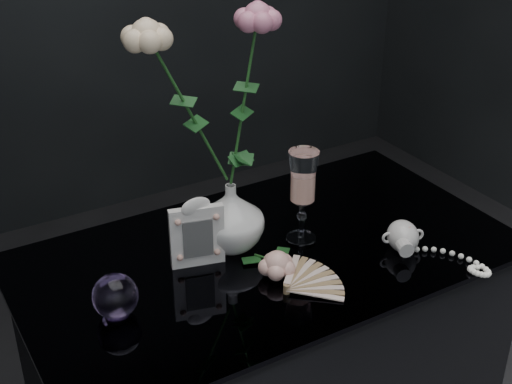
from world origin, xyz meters
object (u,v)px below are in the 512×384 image
paperweight (115,296)px  pearl_jar (403,235)px  vase (231,217)px  loose_rose (277,264)px  wine_glass (302,197)px  picture_frame (197,232)px

paperweight → pearl_jar: bearing=-8.8°
vase → loose_rose: size_ratio=0.89×
wine_glass → paperweight: (-0.44, -0.05, -0.06)m
vase → paperweight: 0.32m
vase → picture_frame: bearing=-165.4°
wine_glass → paperweight: 0.45m
wine_glass → picture_frame: 0.24m
vase → picture_frame: 0.10m
picture_frame → paperweight: 0.22m
vase → pearl_jar: (0.31, -0.19, -0.04)m
picture_frame → vase: bearing=29.0°
paperweight → pearl_jar: (0.61, -0.09, -0.01)m
picture_frame → paperweight: size_ratio=1.82×
wine_glass → picture_frame: bearing=173.0°
wine_glass → paperweight: wine_glass is taller
picture_frame → pearl_jar: size_ratio=0.65×
picture_frame → loose_rose: bearing=-31.2°
wine_glass → picture_frame: wine_glass is taller
picture_frame → pearl_jar: (0.40, -0.17, -0.04)m
loose_rose → pearl_jar: 0.29m
vase → loose_rose: 0.15m
paperweight → loose_rose: bearing=-7.8°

